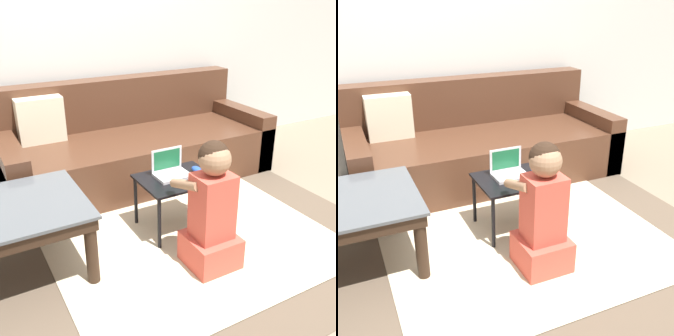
% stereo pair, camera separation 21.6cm
% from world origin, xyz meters
% --- Properties ---
extents(ground_plane, '(16.00, 16.00, 0.00)m').
position_xyz_m(ground_plane, '(0.00, 0.00, 0.00)').
color(ground_plane, '#7F705B').
extents(wall_back, '(9.00, 0.06, 2.50)m').
position_xyz_m(wall_back, '(0.00, 1.61, 1.25)').
color(wall_back, silver).
rests_on(wall_back, ground_plane).
extents(area_rug, '(2.48, 1.91, 0.01)m').
position_xyz_m(area_rug, '(0.08, -0.06, 0.00)').
color(area_rug, brown).
rests_on(area_rug, ground_plane).
extents(couch, '(2.27, 0.95, 0.82)m').
position_xyz_m(couch, '(0.20, 1.12, 0.28)').
color(couch, '#4C2D1E').
rests_on(couch, ground_plane).
extents(coffee_table, '(0.83, 0.69, 0.44)m').
position_xyz_m(coffee_table, '(-0.98, 0.19, 0.37)').
color(coffee_table, '#4C5156').
rests_on(coffee_table, ground_plane).
extents(laptop_desk, '(0.50, 0.40, 0.38)m').
position_xyz_m(laptop_desk, '(0.08, 0.17, 0.33)').
color(laptop_desk, black).
rests_on(laptop_desk, ground_plane).
extents(laptop, '(0.23, 0.17, 0.18)m').
position_xyz_m(laptop, '(0.06, 0.22, 0.41)').
color(laptop, silver).
rests_on(laptop, laptop_desk).
extents(computer_mouse, '(0.06, 0.11, 0.04)m').
position_xyz_m(computer_mouse, '(0.24, 0.18, 0.40)').
color(computer_mouse, '#234CB2').
rests_on(computer_mouse, laptop_desk).
extents(person_seated, '(0.28, 0.41, 0.78)m').
position_xyz_m(person_seated, '(0.04, -0.28, 0.36)').
color(person_seated, '#CC4C3D').
rests_on(person_seated, ground_plane).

